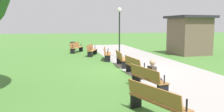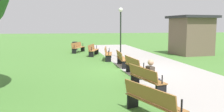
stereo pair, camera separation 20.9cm
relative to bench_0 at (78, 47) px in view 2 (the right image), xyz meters
name	(u,v)px [view 2 (the right image)]	position (x,y,z in m)	size (l,w,h in m)	color
ground_plane	(129,70)	(9.09, 2.28, -0.48)	(120.00, 120.00, 0.00)	#477A33
path_paving	(161,69)	(9.09, 4.12, -0.48)	(33.51, 4.38, 0.01)	#A39E99
bench_0	(78,47)	(0.00, 0.00, 0.00)	(1.97, 1.33, 0.89)	#996633
bench_1	(93,50)	(2.47, 1.07, 0.00)	(2.02, 1.11, 0.89)	#996633
bench_2	(108,53)	(5.07, 1.80, 0.00)	(2.03, 0.87, 0.89)	#996633
bench_3	(122,58)	(7.74, 2.16, 0.00)	(2.00, 0.61, 0.89)	#996633
bench_4	(134,66)	(10.43, 2.16, 0.00)	(2.00, 0.61, 0.89)	#996633
bench_5	(145,78)	(13.11, 1.80, 0.00)	(2.03, 0.87, 0.89)	#996633
bench_6	(152,101)	(15.70, 1.07, 0.00)	(2.02, 1.11, 0.89)	#996633
person_seated	(152,75)	(13.30, 1.99, 0.16)	(0.40, 0.57, 1.20)	#4C4238
lamp_post	(121,23)	(3.79, 3.03, 2.13)	(0.32, 0.32, 3.72)	black
trash_bin	(75,46)	(-1.92, -0.18, -0.06)	(0.49, 0.49, 0.83)	black
kiosk	(191,35)	(3.30, 9.09, 1.15)	(3.46, 3.50, 3.18)	brown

